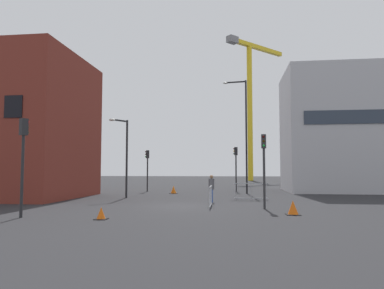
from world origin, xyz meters
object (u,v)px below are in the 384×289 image
at_px(streetlamp_tall, 244,128).
at_px(traffic_light_crosswalk, 23,151).
at_px(traffic_light_island, 147,164).
at_px(traffic_cone_by_barrier, 174,190).
at_px(traffic_light_corner, 264,158).
at_px(construction_crane, 250,92).
at_px(traffic_cone_on_verge, 293,208).
at_px(traffic_light_verge, 236,162).
at_px(pedestrian_walking, 211,187).
at_px(streetlamp_short, 124,150).
at_px(traffic_cone_striped, 101,214).

relative_size(streetlamp_tall, traffic_light_crosswalk, 2.28).
bearing_deg(traffic_light_island, traffic_cone_by_barrier, -41.13).
xyz_separation_m(traffic_light_island, traffic_light_corner, (9.19, -12.83, 0.04)).
distance_m(traffic_light_crosswalk, traffic_light_island, 17.27).
bearing_deg(construction_crane, traffic_cone_on_verge, -90.29).
bearing_deg(traffic_light_verge, traffic_light_island, -175.78).
distance_m(streetlamp_tall, traffic_light_island, 9.14).
bearing_deg(pedestrian_walking, streetlamp_short, 158.03).
height_order(construction_crane, streetlamp_tall, construction_crane).
relative_size(traffic_light_crosswalk, traffic_light_verge, 1.04).
height_order(traffic_light_crosswalk, traffic_light_corner, traffic_light_crosswalk).
height_order(traffic_cone_on_verge, traffic_cone_by_barrier, traffic_cone_by_barrier).
relative_size(streetlamp_tall, traffic_light_island, 2.54).
distance_m(traffic_light_crosswalk, traffic_light_corner, 11.03).
bearing_deg(traffic_cone_on_verge, traffic_cone_striped, -163.17).
bearing_deg(traffic_cone_on_verge, traffic_light_island, 124.28).
bearing_deg(traffic_light_verge, traffic_light_corner, -84.16).
bearing_deg(traffic_light_corner, streetlamp_short, 148.09).
bearing_deg(traffic_cone_by_barrier, traffic_light_corner, -58.38).
bearing_deg(traffic_cone_by_barrier, pedestrian_walking, -63.94).
height_order(construction_crane, traffic_light_verge, construction_crane).
distance_m(traffic_light_island, traffic_cone_striped, 17.66).
relative_size(construction_crane, streetlamp_short, 4.50).
xyz_separation_m(construction_crane, traffic_light_island, (-10.46, -30.78, -12.96)).
distance_m(traffic_light_corner, traffic_cone_by_barrier, 12.40).
height_order(traffic_light_island, pedestrian_walking, traffic_light_island).
distance_m(construction_crane, pedestrian_walking, 43.20).
height_order(construction_crane, traffic_light_corner, construction_crane).
xyz_separation_m(traffic_light_corner, traffic_cone_by_barrier, (-6.40, 10.39, -2.22)).
bearing_deg(construction_crane, traffic_light_corner, -91.67).
relative_size(traffic_light_crosswalk, traffic_cone_by_barrier, 6.57).
bearing_deg(pedestrian_walking, traffic_cone_on_verge, -53.76).
height_order(streetlamp_tall, traffic_light_corner, streetlamp_tall).
bearing_deg(pedestrian_walking, traffic_cone_striped, -116.71).
bearing_deg(traffic_light_crosswalk, traffic_light_corner, 23.56).
relative_size(streetlamp_tall, traffic_cone_by_barrier, 14.95).
distance_m(traffic_light_island, traffic_cone_on_verge, 18.28).
height_order(traffic_light_island, traffic_light_corner, traffic_light_corner).
bearing_deg(traffic_cone_striped, traffic_light_crosswalk, 178.41).
distance_m(streetlamp_tall, traffic_light_verge, 3.68).
xyz_separation_m(streetlamp_tall, traffic_cone_on_verge, (1.74, -13.17, -5.05)).
relative_size(streetlamp_short, traffic_cone_on_verge, 8.74).
bearing_deg(traffic_cone_striped, traffic_light_corner, 33.98).
distance_m(traffic_light_crosswalk, traffic_light_verge, 19.84).
distance_m(streetlamp_tall, traffic_cone_by_barrier, 7.63).
relative_size(pedestrian_walking, traffic_cone_striped, 3.38).
xyz_separation_m(construction_crane, traffic_light_corner, (-1.27, -43.61, -12.92)).
height_order(traffic_light_verge, pedestrian_walking, traffic_light_verge).
bearing_deg(traffic_light_corner, traffic_light_verge, 95.84).
height_order(traffic_light_crosswalk, traffic_light_island, traffic_light_crosswalk).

